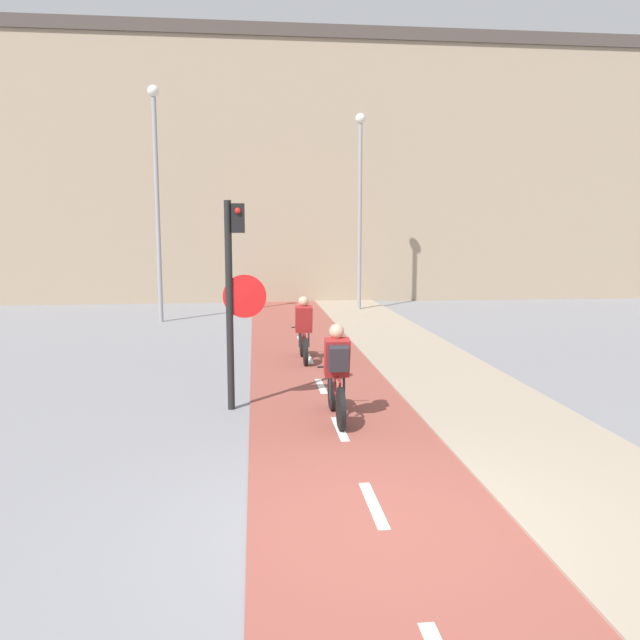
# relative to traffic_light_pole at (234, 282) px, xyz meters

# --- Properties ---
(ground_plane) EXTENTS (120.00, 120.00, 0.00)m
(ground_plane) POSITION_rel_traffic_light_pole_xyz_m (1.47, -4.24, -2.01)
(ground_plane) COLOR gray
(bike_lane) EXTENTS (2.54, 60.00, 0.02)m
(bike_lane) POSITION_rel_traffic_light_pole_xyz_m (1.47, -4.23, -2.00)
(bike_lane) COLOR brown
(bike_lane) RESTS_ON ground_plane
(sidewalk_strip) EXTENTS (2.40, 60.00, 0.05)m
(sidewalk_strip) POSITION_rel_traffic_light_pole_xyz_m (3.94, -4.24, -1.98)
(sidewalk_strip) COLOR gray
(sidewalk_strip) RESTS_ON ground_plane
(building_row_background) EXTENTS (60.00, 5.20, 10.79)m
(building_row_background) POSITION_rel_traffic_light_pole_xyz_m (1.47, 18.10, 3.40)
(building_row_background) COLOR gray
(building_row_background) RESTS_ON ground_plane
(traffic_light_pole) EXTENTS (0.67, 0.25, 3.24)m
(traffic_light_pole) POSITION_rel_traffic_light_pole_xyz_m (0.00, 0.00, 0.00)
(traffic_light_pole) COLOR black
(traffic_light_pole) RESTS_ON ground_plane
(street_lamp_far) EXTENTS (0.36, 0.36, 7.19)m
(street_lamp_far) POSITION_rel_traffic_light_pole_xyz_m (-2.65, 10.30, 2.36)
(street_lamp_far) COLOR gray
(street_lamp_far) RESTS_ON ground_plane
(street_lamp_sidewalk) EXTENTS (0.36, 0.36, 6.93)m
(street_lamp_sidewalk) POSITION_rel_traffic_light_pole_xyz_m (4.07, 12.58, 2.22)
(street_lamp_sidewalk) COLOR gray
(street_lamp_sidewalk) RESTS_ON ground_plane
(cyclist_near) EXTENTS (0.46, 1.63, 1.45)m
(cyclist_near) POSITION_rel_traffic_light_pole_xyz_m (1.48, -0.80, -1.31)
(cyclist_near) COLOR black
(cyclist_near) RESTS_ON ground_plane
(cyclist_far) EXTENTS (0.46, 1.60, 1.42)m
(cyclist_far) POSITION_rel_traffic_light_pole_xyz_m (1.35, 3.60, -1.35)
(cyclist_far) COLOR black
(cyclist_far) RESTS_ON ground_plane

